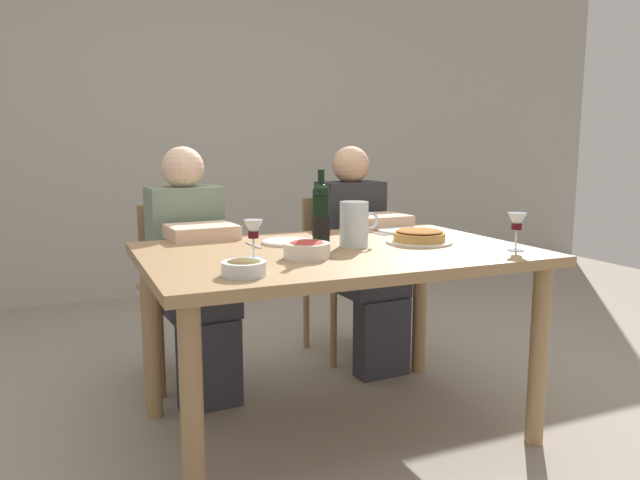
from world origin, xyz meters
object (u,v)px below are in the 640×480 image
Objects in this scene: salad_bowl at (307,249)px; dinner_plate_right_setting at (404,230)px; water_pitcher at (354,227)px; olive_bowl at (244,267)px; chair_left at (181,279)px; wine_glass_right_diner at (517,223)px; diner_left at (193,264)px; dining_table at (336,272)px; wine_bottle at (321,217)px; wine_glass_left_diner at (253,231)px; dinner_plate_left_setting at (288,242)px; baked_tart at (419,237)px; chair_right at (340,264)px; diner_right at (361,250)px.

dinner_plate_right_setting is at bearing 32.78° from salad_bowl.
olive_bowl is (-0.56, -0.35, -0.05)m from water_pitcher.
chair_left is at bearing 122.50° from water_pitcher.
dinner_plate_right_setting is (-0.13, 0.62, -0.10)m from wine_glass_right_diner.
chair_left is at bearing -90.69° from diner_left.
wine_glass_right_diner reaches higher than dining_table.
dining_table is 0.20m from water_pitcher.
wine_bottle is 0.76m from wine_glass_right_diner.
wine_glass_right_diner reaches higher than wine_glass_left_diner.
wine_bottle is 0.30m from wine_glass_left_diner.
dinner_plate_left_setting is at bearing -171.01° from dinner_plate_right_setting.
dining_table is 1.00m from chair_left.
dining_table is 4.78× the size of wine_bottle.
wine_bottle is 1.72× the size of water_pitcher.
water_pitcher is at bearing 118.39° from chair_left.
wine_glass_left_diner reaches higher than chair_left.
wine_glass_right_diner is at bearing -50.79° from baked_tart.
chair_left reaches higher than olive_bowl.
baked_tart is at bearing -23.01° from dinner_plate_left_setting.
diner_left is at bearing 88.06° from olive_bowl.
water_pitcher is 1.27× the size of olive_bowl.
dinner_plate_left_setting is (-0.51, 0.21, -0.02)m from baked_tart.
diner_left reaches higher than wine_glass_right_diner.
diner_left is at bearing 96.65° from wine_glass_left_diner.
chair_right is (0.81, 0.97, -0.36)m from wine_glass_left_diner.
baked_tart reaches higher than dinner_plate_right_setting.
water_pitcher is 1.01m from chair_right.
water_pitcher is at bearing 173.08° from baked_tart.
baked_tart is 1.92× the size of olive_bowl.
dinner_plate_left_setting is (0.35, 0.53, -0.02)m from olive_bowl.
salad_bowl is 0.84m from diner_left.
dinner_plate_right_setting is (0.85, 0.36, -0.09)m from wine_glass_left_diner.
salad_bowl is 0.19× the size of chair_right.
dinner_plate_right_setting is at bearing 155.84° from diner_left.
wine_glass_right_diner is 1.45m from diner_left.
salad_bowl reaches higher than dining_table.
water_pitcher is at bearing -145.50° from dinner_plate_right_setting.
wine_bottle reaches higher than wine_glass_left_diner.
wine_glass_left_diner is (-0.29, -0.05, -0.03)m from wine_bottle.
baked_tart is 0.55m from dinner_plate_left_setting.
wine_bottle is 0.36× the size of chair_right.
olive_bowl is 0.12× the size of diner_right.
dinner_plate_left_setting is 0.80m from chair_left.
salad_bowl is (-0.27, -0.16, -0.05)m from water_pitcher.
dining_table is 1.29× the size of diner_left.
wine_glass_left_diner is at bearing 92.55° from diner_left.
diner_left reaches higher than chair_left.
salad_bowl is 1.25m from chair_right.
water_pitcher is at bearing -39.45° from dinner_plate_left_setting.
wine_bottle is at bearing -168.35° from water_pitcher.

